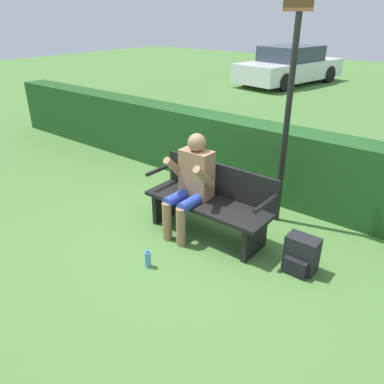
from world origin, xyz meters
TOP-DOWN VIEW (x-y plane):
  - ground_plane at (0.00, 0.00)m, footprint 40.00×40.00m
  - hedge_back at (0.00, 1.45)m, footprint 12.00×0.49m
  - park_bench at (0.00, 0.06)m, footprint 1.56×0.52m
  - person_seated at (-0.20, -0.05)m, footprint 0.52×0.59m
  - backpack at (1.18, 0.04)m, footprint 0.33×0.28m
  - water_bottle at (-0.10, -0.92)m, footprint 0.07×0.07m
  - signpost at (0.50, 0.85)m, footprint 0.32×0.09m
  - parked_car at (-3.91, 10.49)m, footprint 2.57×4.73m

SIDE VIEW (x-z plane):
  - ground_plane at x=0.00m, z-range 0.00..0.00m
  - water_bottle at x=-0.10m, z-range -0.01..0.19m
  - backpack at x=1.18m, z-range -0.01..0.38m
  - park_bench at x=0.00m, z-range 0.01..0.85m
  - hedge_back at x=0.00m, z-range 0.00..1.04m
  - parked_car at x=-3.91m, z-range -0.04..1.32m
  - person_seated at x=-0.20m, z-range 0.06..1.28m
  - signpost at x=0.50m, z-range 0.18..3.02m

